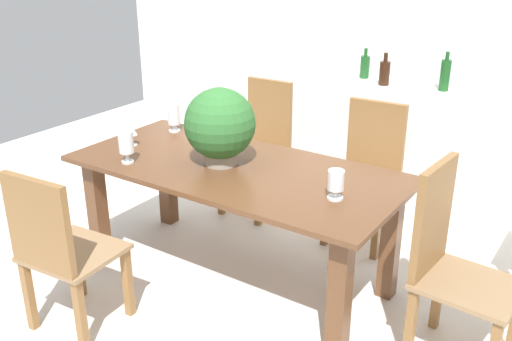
{
  "coord_description": "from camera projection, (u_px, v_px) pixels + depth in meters",
  "views": [
    {
      "loc": [
        1.87,
        -2.49,
        2.02
      ],
      "look_at": [
        0.06,
        0.22,
        0.69
      ],
      "focal_mm": 40.51,
      "sensor_mm": 36.0,
      "label": 1
    }
  ],
  "objects": [
    {
      "name": "chair_far_left",
      "position": [
        262.0,
        141.0,
        4.48
      ],
      "size": [
        0.42,
        0.48,
        1.01
      ],
      "rotation": [
        0.0,
        0.0,
        0.01
      ],
      "color": "brown",
      "rests_on": "ground"
    },
    {
      "name": "chair_far_right",
      "position": [
        369.0,
        166.0,
        4.01
      ],
      "size": [
        0.46,
        0.46,
        0.98
      ],
      "rotation": [
        0.0,
        0.0,
        0.05
      ],
      "color": "brown",
      "rests_on": "ground"
    },
    {
      "name": "chair_near_left",
      "position": [
        58.0,
        247.0,
        2.99
      ],
      "size": [
        0.49,
        0.47,
        0.94
      ],
      "rotation": [
        0.0,
        0.0,
        3.22
      ],
      "color": "brown",
      "rests_on": "ground"
    },
    {
      "name": "ground_plane",
      "position": [
        230.0,
        281.0,
        3.64
      ],
      "size": [
        7.04,
        7.04,
        0.0
      ],
      "primitive_type": "plane",
      "color": "silver"
    },
    {
      "name": "wine_glass",
      "position": [
        131.0,
        131.0,
        3.72
      ],
      "size": [
        0.08,
        0.08,
        0.14
      ],
      "color": "silver",
      "rests_on": "dining_table"
    },
    {
      "name": "kitchen_counter",
      "position": [
        370.0,
        136.0,
        4.8
      ],
      "size": [
        1.53,
        0.54,
        0.95
      ],
      "primitive_type": "cube",
      "color": "silver",
      "rests_on": "ground"
    },
    {
      "name": "crystal_vase_left",
      "position": [
        174.0,
        116.0,
        3.99
      ],
      "size": [
        0.09,
        0.09,
        0.2
      ],
      "color": "silver",
      "rests_on": "dining_table"
    },
    {
      "name": "chair_foot_end",
      "position": [
        449.0,
        258.0,
        2.83
      ],
      "size": [
        0.51,
        0.46,
        1.03
      ],
      "rotation": [
        0.0,
        0.0,
        1.49
      ],
      "color": "brown",
      "rests_on": "ground"
    },
    {
      "name": "crystal_vase_center_near",
      "position": [
        126.0,
        144.0,
        3.43
      ],
      "size": [
        0.09,
        0.09,
        0.19
      ],
      "color": "silver",
      "rests_on": "dining_table"
    },
    {
      "name": "crystal_vase_right",
      "position": [
        336.0,
        182.0,
        2.96
      ],
      "size": [
        0.09,
        0.09,
        0.16
      ],
      "color": "silver",
      "rests_on": "dining_table"
    },
    {
      "name": "dining_table",
      "position": [
        236.0,
        188.0,
        3.47
      ],
      "size": [
        2.0,
        0.93,
        0.75
      ],
      "color": "brown",
      "rests_on": "ground"
    },
    {
      "name": "back_wall",
      "position": [
        400.0,
        23.0,
        5.15
      ],
      "size": [
        6.4,
        0.1,
        2.6
      ],
      "primitive_type": "cube",
      "color": "white",
      "rests_on": "ground"
    },
    {
      "name": "wine_bottle_amber",
      "position": [
        365.0,
        66.0,
        4.65
      ],
      "size": [
        0.08,
        0.08,
        0.24
      ],
      "color": "#194C1E",
      "rests_on": "kitchen_counter"
    },
    {
      "name": "wine_bottle_tall",
      "position": [
        445.0,
        75.0,
        4.26
      ],
      "size": [
        0.07,
        0.07,
        0.29
      ],
      "color": "#194C1E",
      "rests_on": "kitchen_counter"
    },
    {
      "name": "flower_centerpiece",
      "position": [
        220.0,
        125.0,
        3.36
      ],
      "size": [
        0.42,
        0.43,
        0.46
      ],
      "color": "gray",
      "rests_on": "dining_table"
    },
    {
      "name": "wine_bottle_dark",
      "position": [
        385.0,
        72.0,
        4.43
      ],
      "size": [
        0.08,
        0.08,
        0.25
      ],
      "color": "black",
      "rests_on": "kitchen_counter"
    }
  ]
}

